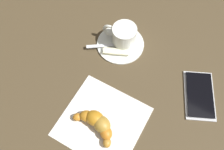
# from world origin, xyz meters

# --- Properties ---
(ground_plane) EXTENTS (1.80, 1.80, 0.00)m
(ground_plane) POSITION_xyz_m (0.00, 0.00, 0.00)
(ground_plane) COLOR #453723
(saucer) EXTENTS (0.13, 0.13, 0.01)m
(saucer) POSITION_xyz_m (0.09, 0.02, 0.00)
(saucer) COLOR white
(saucer) RESTS_ON ground
(espresso_cup) EXTENTS (0.07, 0.10, 0.06)m
(espresso_cup) POSITION_xyz_m (0.10, 0.01, 0.04)
(espresso_cup) COLOR white
(espresso_cup) RESTS_ON saucer
(teaspoon) EXTENTS (0.09, 0.12, 0.01)m
(teaspoon) POSITION_xyz_m (0.08, 0.02, 0.01)
(teaspoon) COLOR silver
(teaspoon) RESTS_ON saucer
(sugar_packet) EXTENTS (0.05, 0.07, 0.01)m
(sugar_packet) POSITION_xyz_m (0.06, 0.01, 0.01)
(sugar_packet) COLOR beige
(sugar_packet) RESTS_ON saucer
(napkin) EXTENTS (0.18, 0.19, 0.00)m
(napkin) POSITION_xyz_m (-0.12, -0.05, 0.00)
(napkin) COLOR silver
(napkin) RESTS_ON ground
(croissant) EXTENTS (0.07, 0.12, 0.03)m
(croissant) POSITION_xyz_m (-0.14, -0.05, 0.02)
(croissant) COLOR #A57227
(croissant) RESTS_ON napkin
(cell_phone) EXTENTS (0.15, 0.12, 0.01)m
(cell_phone) POSITION_xyz_m (0.06, -0.23, 0.00)
(cell_phone) COLOR #B9BABD
(cell_phone) RESTS_ON ground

